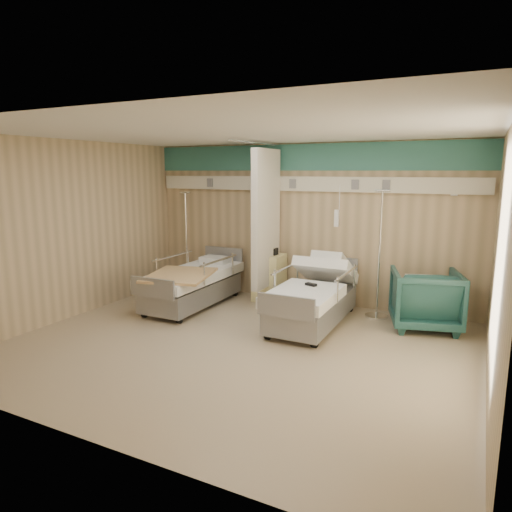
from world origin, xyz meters
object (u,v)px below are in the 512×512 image
(bedside_cabinet, at_px, (269,278))
(iv_stand_right, at_px, (377,292))
(bed_right, at_px, (313,304))
(iv_stand_left, at_px, (187,272))
(bed_left, at_px, (193,288))
(visitor_armchair, at_px, (425,299))

(bedside_cabinet, xyz_separation_m, iv_stand_right, (1.96, -0.10, -0.01))
(bed_right, height_order, bedside_cabinet, bedside_cabinet)
(bed_right, xyz_separation_m, bedside_cabinet, (-1.15, 0.90, 0.11))
(bed_right, height_order, iv_stand_left, iv_stand_left)
(bedside_cabinet, bearing_deg, iv_stand_left, -174.14)
(bed_right, relative_size, bed_left, 1.00)
(iv_stand_right, bearing_deg, bedside_cabinet, 177.06)
(bed_right, height_order, visitor_armchair, visitor_armchair)
(iv_stand_right, xyz_separation_m, iv_stand_left, (-3.62, -0.07, -0.02))
(visitor_armchair, bearing_deg, iv_stand_right, -30.94)
(bed_right, distance_m, bedside_cabinet, 1.46)
(bedside_cabinet, height_order, iv_stand_right, iv_stand_right)
(bed_left, bearing_deg, bed_right, 0.00)
(bed_right, bearing_deg, bedside_cabinet, 141.95)
(bed_left, distance_m, visitor_armchair, 3.80)
(bed_right, bearing_deg, iv_stand_right, 44.79)
(bed_left, xyz_separation_m, visitor_armchair, (3.75, 0.60, 0.13))
(visitor_armchair, height_order, iv_stand_left, iv_stand_left)
(bedside_cabinet, bearing_deg, iv_stand_right, -2.94)
(bed_left, relative_size, visitor_armchair, 2.21)
(iv_stand_right, bearing_deg, visitor_armchair, -15.03)
(bed_right, bearing_deg, visitor_armchair, 21.18)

